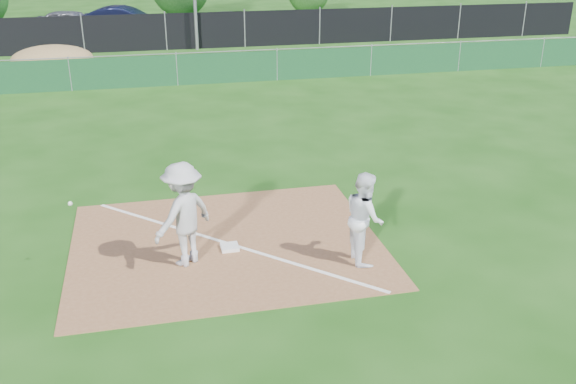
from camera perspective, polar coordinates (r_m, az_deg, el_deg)
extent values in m
plane|color=#17450E|center=(21.15, -8.83, 6.35)|extent=(90.00, 90.00, 0.00)
cube|color=brown|center=(12.76, -5.49, -4.59)|extent=(6.00, 5.00, 0.02)
cube|color=white|center=(12.76, -5.50, -4.53)|extent=(5.01, 5.01, 0.01)
cube|color=#103C1E|center=(25.85, -9.84, 10.62)|extent=(44.00, 0.05, 1.20)
ellipsoid|color=olive|center=(29.49, -20.21, 11.01)|extent=(3.38, 2.60, 1.17)
cube|color=black|center=(33.67, -10.80, 13.81)|extent=(46.00, 0.04, 1.80)
cube|color=black|center=(38.75, -11.09, 13.56)|extent=(46.00, 9.00, 0.01)
cube|color=white|center=(12.53, -5.20, -4.90)|extent=(0.34, 0.34, 0.07)
imported|color=silver|center=(11.73, -9.29, -1.97)|extent=(1.45, 1.36, 1.96)
sphere|color=white|center=(11.84, -18.80, -0.98)|extent=(0.08, 0.08, 0.08)
imported|color=white|center=(11.85, 6.81, -2.25)|extent=(0.71, 0.88, 1.74)
imported|color=#B1B5B9|center=(38.97, -18.63, 14.01)|extent=(4.79, 3.35, 1.51)
imported|color=black|center=(38.42, -14.30, 14.47)|extent=(5.26, 2.90, 1.64)
imported|color=black|center=(38.25, -4.76, 14.76)|extent=(4.68, 2.56, 1.28)
cylinder|color=#382316|center=(44.92, -9.44, 15.72)|extent=(0.24, 0.24, 1.35)
cylinder|color=#382316|center=(46.34, 1.83, 16.00)|extent=(0.24, 0.24, 1.01)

